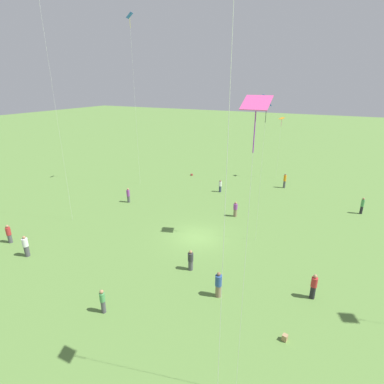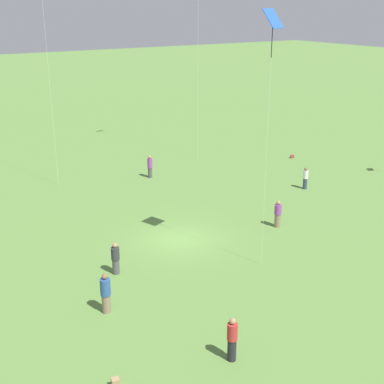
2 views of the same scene
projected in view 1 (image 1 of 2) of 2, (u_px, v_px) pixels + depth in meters
The scene contains 19 objects.
ground_plane at pixel (197, 237), 27.01m from camera, with size 240.00×240.00×0.00m, color #5B843D.
person_0 at pixel (285, 181), 39.28m from camera, with size 0.46×0.46×1.93m.
person_1 at pixel (235, 209), 30.93m from camera, with size 0.59×0.59×1.63m.
person_2 at pixel (103, 301), 17.94m from camera, with size 0.35×0.35×1.62m.
person_3 at pixel (218, 285), 19.28m from camera, with size 0.56×0.56×1.83m.
person_4 at pixel (128, 195), 34.56m from camera, with size 0.48×0.48×1.73m.
person_6 at pixel (191, 260), 22.07m from camera, with size 0.52×0.52×1.64m.
person_7 at pixel (9, 234), 25.83m from camera, with size 0.42×0.42×1.70m.
person_8 at pixel (220, 186), 37.87m from camera, with size 0.49×0.49×1.59m.
person_9 at pixel (362, 206), 31.52m from camera, with size 0.46×0.46×1.82m.
person_10 at pixel (314, 286), 19.12m from camera, with size 0.43×0.43×1.79m.
person_11 at pixel (26, 246), 23.80m from camera, with size 0.47×0.47×1.80m.
kite_1 at pixel (281, 122), 40.76m from camera, with size 0.85×0.85×8.64m.
kite_3 at pixel (130, 30), 34.73m from camera, with size 0.97×0.83×20.62m.
kite_4 at pixel (267, 106), 22.59m from camera, with size 1.16×0.94×12.30m.
kite_7 at pixel (40, 5), 23.79m from camera, with size 0.88×0.83×21.12m.
kite_8 at pixel (255, 123), 9.37m from camera, with size 0.79×0.87×12.79m.
picnic_bag_0 at pixel (192, 175), 44.77m from camera, with size 0.34×0.33×0.27m.
picnic_bag_1 at pixel (285, 338), 16.17m from camera, with size 0.32×0.31×0.37m.
Camera 1 is at (21.58, 10.35, 13.17)m, focal length 28.00 mm.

